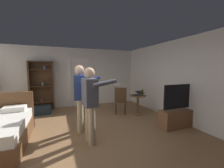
# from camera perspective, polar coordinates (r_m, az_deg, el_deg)

# --- Properties ---
(ground_plane) EXTENTS (7.00, 7.00, 0.00)m
(ground_plane) POSITION_cam_1_polar(r_m,az_deg,el_deg) (3.64, -9.32, -20.64)
(ground_plane) COLOR olive
(wall_back) EXTENTS (5.97, 0.12, 2.56)m
(wall_back) POSITION_cam_1_polar(r_m,az_deg,el_deg) (6.48, -15.55, 2.63)
(wall_back) COLOR silver
(wall_back) RESTS_ON ground_plane
(wall_right) EXTENTS (0.12, 6.60, 2.56)m
(wall_right) POSITION_cam_1_polar(r_m,az_deg,el_deg) (4.81, 26.78, 1.17)
(wall_right) COLOR silver
(wall_right) RESTS_ON ground_plane
(doorway_frame) EXTENTS (0.93, 0.08, 2.13)m
(doorway_frame) POSITION_cam_1_polar(r_m,az_deg,el_deg) (6.44, -12.88, 2.15)
(doorway_frame) COLOR white
(doorway_frame) RESTS_ON ground_plane
(bookshelf) EXTENTS (0.90, 0.32, 1.95)m
(bookshelf) POSITION_cam_1_polar(r_m,az_deg,el_deg) (6.27, -26.59, 0.02)
(bookshelf) COLOR #4C331E
(bookshelf) RESTS_ON ground_plane
(tv_flatscreen) EXTENTS (1.22, 0.40, 1.21)m
(tv_flatscreen) POSITION_cam_1_polar(r_m,az_deg,el_deg) (4.55, 25.58, -11.05)
(tv_flatscreen) COLOR brown
(tv_flatscreen) RESTS_ON ground_plane
(side_table) EXTENTS (0.61, 0.61, 0.70)m
(side_table) POSITION_cam_1_polar(r_m,az_deg,el_deg) (5.22, 10.39, -6.98)
(side_table) COLOR brown
(side_table) RESTS_ON ground_plane
(laptop) EXTENTS (0.40, 0.40, 0.17)m
(laptop) POSITION_cam_1_polar(r_m,az_deg,el_deg) (5.12, 10.52, -4.01)
(laptop) COLOR black
(laptop) RESTS_ON side_table
(bottle_on_table) EXTENTS (0.06, 0.06, 0.24)m
(bottle_on_table) POSITION_cam_1_polar(r_m,az_deg,el_deg) (5.17, 12.25, -3.40)
(bottle_on_table) COLOR #354610
(bottle_on_table) RESTS_ON side_table
(wooden_chair) EXTENTS (0.56, 0.56, 0.99)m
(wooden_chair) POSITION_cam_1_polar(r_m,az_deg,el_deg) (5.13, 3.48, -6.28)
(wooden_chair) COLOR #4C331E
(wooden_chair) RESTS_ON ground_plane
(person_blue_shirt) EXTENTS (0.74, 0.59, 1.67)m
(person_blue_shirt) POSITION_cam_1_polar(r_m,az_deg,el_deg) (3.13, -8.74, -6.26)
(person_blue_shirt) COLOR tan
(person_blue_shirt) RESTS_ON ground_plane
(person_striped_shirt) EXTENTS (0.67, 0.70, 1.73)m
(person_striped_shirt) POSITION_cam_1_polar(r_m,az_deg,el_deg) (3.72, -12.68, -3.78)
(person_striped_shirt) COLOR tan
(person_striped_shirt) RESTS_ON ground_plane
(suitcase_dark) EXTENTS (0.55, 0.35, 0.31)m
(suitcase_dark) POSITION_cam_1_polar(r_m,az_deg,el_deg) (5.79, -26.07, -9.42)
(suitcase_dark) COLOR #1E2D38
(suitcase_dark) RESTS_ON ground_plane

